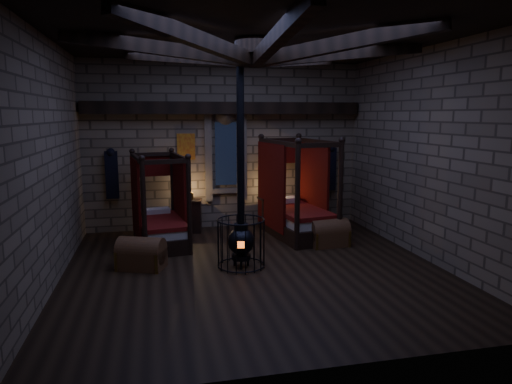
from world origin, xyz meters
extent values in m
cube|color=black|center=(0.00, 0.00, 0.00)|extent=(7.00, 7.00, 0.01)
cube|color=#847054|center=(0.00, 3.50, 2.10)|extent=(7.00, 0.02, 4.20)
cube|color=#847054|center=(0.00, -3.50, 2.10)|extent=(7.00, 0.02, 4.20)
cube|color=#847054|center=(-3.50, 0.00, 2.10)|extent=(0.02, 7.00, 4.20)
cube|color=#847054|center=(3.50, 0.00, 2.10)|extent=(0.02, 7.00, 4.20)
cube|color=black|center=(0.00, 0.00, 4.20)|extent=(7.00, 7.00, 0.01)
cube|color=black|center=(0.00, 3.32, 3.05)|extent=(6.86, 0.35, 0.30)
cylinder|color=black|center=(0.00, 0.00, 4.05)|extent=(0.70, 0.70, 0.25)
cube|color=black|center=(0.00, 3.45, 1.90)|extent=(0.55, 0.04, 1.60)
cube|color=maroon|center=(-1.00, 3.46, 2.10)|extent=(0.45, 0.03, 0.65)
cube|color=black|center=(-2.80, 3.34, 1.45)|extent=(0.30, 0.10, 1.15)
cube|color=black|center=(2.80, 3.34, 1.45)|extent=(0.30, 0.10, 1.15)
cube|color=black|center=(-1.70, 2.04, 0.16)|extent=(1.25, 2.02, 0.33)
cube|color=beige|center=(-1.70, 2.04, 0.42)|extent=(1.12, 1.86, 0.20)
cube|color=maroon|center=(-1.70, 2.04, 0.55)|extent=(1.18, 1.91, 0.09)
cube|color=beige|center=(-1.80, 2.73, 0.64)|extent=(0.68, 0.41, 0.13)
cube|color=#540C07|center=(-1.83, 2.97, 1.69)|extent=(1.00, 0.19, 0.50)
cylinder|color=black|center=(-2.02, 1.07, 1.01)|extent=(0.10, 0.10, 2.01)
cylinder|color=black|center=(-2.28, 2.88, 1.01)|extent=(0.10, 0.10, 2.01)
cylinder|color=black|center=(-1.11, 1.20, 1.01)|extent=(0.10, 0.10, 2.01)
cylinder|color=black|center=(-1.38, 3.01, 1.01)|extent=(0.10, 0.10, 2.01)
cube|color=#540C07|center=(-2.22, 2.24, 1.05)|extent=(0.25, 1.37, 1.78)
cube|color=#540C07|center=(-1.26, 2.38, 1.05)|extent=(0.25, 1.37, 1.78)
cube|color=black|center=(1.52, 2.15, 0.19)|extent=(1.44, 2.32, 0.38)
cube|color=beige|center=(1.52, 2.15, 0.48)|extent=(1.29, 2.14, 0.23)
cube|color=maroon|center=(1.52, 2.15, 0.63)|extent=(1.36, 2.19, 0.10)
cube|color=beige|center=(1.40, 2.93, 0.73)|extent=(0.78, 0.47, 0.15)
cube|color=#540C07|center=(1.36, 3.21, 1.94)|extent=(1.15, 0.22, 0.58)
cylinder|color=black|center=(1.15, 1.04, 1.15)|extent=(0.12, 0.12, 2.30)
cylinder|color=black|center=(0.85, 3.11, 1.15)|extent=(0.12, 0.12, 2.30)
cylinder|color=black|center=(2.19, 1.19, 1.15)|extent=(0.12, 0.12, 2.30)
cylinder|color=black|center=(1.88, 3.26, 1.15)|extent=(0.12, 0.12, 2.30)
cube|color=#540C07|center=(0.92, 2.38, 1.20)|extent=(0.29, 1.56, 2.04)
cube|color=#540C07|center=(2.02, 2.54, 1.20)|extent=(0.29, 1.56, 2.04)
cube|color=brown|center=(-2.09, 0.52, 0.18)|extent=(0.98, 0.80, 0.35)
cylinder|color=brown|center=(-2.09, 0.52, 0.35)|extent=(0.98, 0.80, 0.52)
cube|color=olive|center=(-2.45, 0.67, 0.18)|extent=(0.25, 0.52, 0.37)
cube|color=olive|center=(-1.72, 0.38, 0.18)|extent=(0.25, 0.52, 0.37)
cube|color=brown|center=(1.94, 1.20, 0.18)|extent=(0.89, 0.58, 0.35)
cylinder|color=brown|center=(1.94, 1.20, 0.35)|extent=(0.89, 0.58, 0.52)
cube|color=olive|center=(1.55, 1.17, 0.18)|extent=(0.09, 0.54, 0.37)
cube|color=olive|center=(2.34, 1.23, 0.18)|extent=(0.09, 0.54, 0.37)
cube|color=black|center=(-0.93, 3.10, 0.39)|extent=(0.52, 0.51, 0.77)
cube|color=black|center=(-0.93, 3.10, 0.79)|extent=(0.57, 0.56, 0.04)
cylinder|color=olive|center=(-0.93, 3.10, 0.90)|extent=(0.11, 0.11, 0.18)
cube|color=black|center=(1.03, 3.01, 0.38)|extent=(0.50, 0.48, 0.76)
cube|color=black|center=(1.03, 3.01, 0.79)|extent=(0.55, 0.53, 0.04)
cube|color=brown|center=(1.03, 3.01, 0.85)|extent=(0.21, 0.16, 0.05)
cylinder|color=black|center=(-0.22, 0.21, 0.20)|extent=(0.37, 0.37, 0.09)
sphere|color=black|center=(-0.22, 0.21, 0.51)|extent=(0.52, 0.52, 0.52)
cylinder|color=black|center=(-0.22, 0.21, 0.79)|extent=(0.26, 0.26, 0.13)
cube|color=#FF5914|center=(-0.27, -0.04, 0.51)|extent=(0.13, 0.04, 0.13)
cylinder|color=black|center=(-0.22, 0.21, 2.44)|extent=(0.14, 0.14, 3.22)
torus|color=black|center=(-0.22, 0.21, 0.04)|extent=(0.92, 0.92, 0.03)
torus|color=black|center=(-0.22, 0.21, 0.93)|extent=(0.92, 0.92, 0.03)
camera|label=1|loc=(-1.76, -8.06, 2.89)|focal=32.00mm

